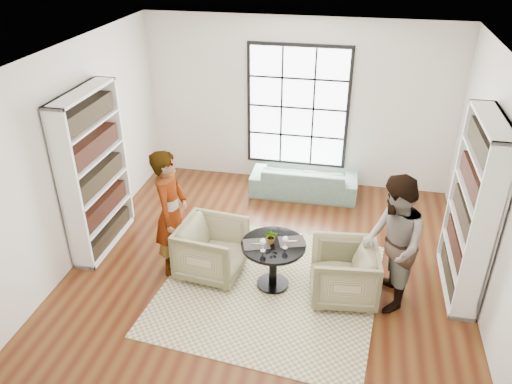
% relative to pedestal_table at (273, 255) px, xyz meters
% --- Properties ---
extents(ground, '(6.00, 6.00, 0.00)m').
position_rel_pedestal_table_xyz_m(ground, '(-0.13, 0.19, -0.49)').
color(ground, '#573214').
extents(room_shell, '(6.00, 6.01, 6.00)m').
position_rel_pedestal_table_xyz_m(room_shell, '(-0.13, 0.73, 0.76)').
color(room_shell, silver).
rests_on(room_shell, ground).
extents(rug, '(3.07, 3.07, 0.01)m').
position_rel_pedestal_table_xyz_m(rug, '(-0.03, -0.07, -0.49)').
color(rug, beige).
rests_on(rug, ground).
extents(pedestal_table, '(0.85, 0.85, 0.68)m').
position_rel_pedestal_table_xyz_m(pedestal_table, '(0.00, 0.00, 0.00)').
color(pedestal_table, black).
rests_on(pedestal_table, ground).
extents(sofa, '(1.89, 0.76, 0.55)m').
position_rel_pedestal_table_xyz_m(sofa, '(0.09, 2.64, -0.22)').
color(sofa, gray).
rests_on(sofa, ground).
extents(armchair_left, '(0.95, 0.93, 0.79)m').
position_rel_pedestal_table_xyz_m(armchair_left, '(-0.87, 0.11, -0.10)').
color(armchair_left, tan).
rests_on(armchair_left, ground).
extents(armchair_right, '(0.93, 0.91, 0.77)m').
position_rel_pedestal_table_xyz_m(armchair_right, '(0.93, -0.03, -0.11)').
color(armchair_right, tan).
rests_on(armchair_right, ground).
extents(person_left, '(0.46, 0.68, 1.82)m').
position_rel_pedestal_table_xyz_m(person_left, '(-1.42, 0.11, 0.42)').
color(person_left, gray).
rests_on(person_left, ground).
extents(person_right, '(0.81, 0.98, 1.81)m').
position_rel_pedestal_table_xyz_m(person_right, '(1.48, -0.03, 0.41)').
color(person_right, gray).
rests_on(person_right, ground).
extents(placemat_left, '(0.40, 0.35, 0.01)m').
position_rel_pedestal_table_xyz_m(placemat_left, '(-0.22, -0.06, 0.19)').
color(placemat_left, black).
rests_on(placemat_left, pedestal_table).
extents(placemat_right, '(0.40, 0.35, 0.01)m').
position_rel_pedestal_table_xyz_m(placemat_right, '(0.23, 0.10, 0.19)').
color(placemat_right, black).
rests_on(placemat_right, pedestal_table).
extents(cutlery_left, '(0.20, 0.25, 0.01)m').
position_rel_pedestal_table_xyz_m(cutlery_left, '(-0.22, -0.06, 0.19)').
color(cutlery_left, silver).
rests_on(cutlery_left, placemat_left).
extents(cutlery_right, '(0.20, 0.25, 0.01)m').
position_rel_pedestal_table_xyz_m(cutlery_right, '(0.23, 0.10, 0.19)').
color(cutlery_right, silver).
rests_on(cutlery_right, placemat_right).
extents(wine_glass_left, '(0.08, 0.08, 0.18)m').
position_rel_pedestal_table_xyz_m(wine_glass_left, '(-0.11, -0.18, 0.31)').
color(wine_glass_left, silver).
rests_on(wine_glass_left, pedestal_table).
extents(wine_glass_right, '(0.08, 0.08, 0.17)m').
position_rel_pedestal_table_xyz_m(wine_glass_right, '(0.16, -0.06, 0.31)').
color(wine_glass_right, silver).
rests_on(wine_glass_right, pedestal_table).
extents(flower_centerpiece, '(0.20, 0.18, 0.20)m').
position_rel_pedestal_table_xyz_m(flower_centerpiece, '(-0.03, 0.02, 0.28)').
color(flower_centerpiece, gray).
rests_on(flower_centerpiece, pedestal_table).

